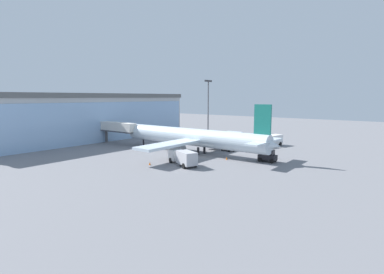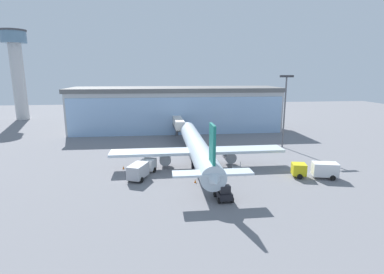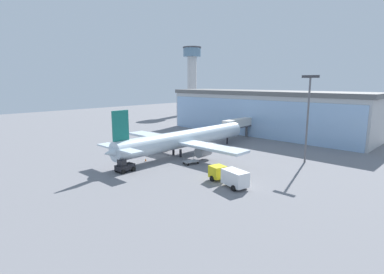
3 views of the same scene
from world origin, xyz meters
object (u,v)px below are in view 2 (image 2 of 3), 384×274
object	(u,v)px
baggage_cart	(236,169)
fuel_truck	(316,169)
safety_cone_wingtip	(123,168)
jet_bridge	(178,124)
apron_light_mast	(285,105)
safety_cone_nose	(195,181)
airplane	(197,148)
catering_truck	(142,169)
control_tower	(17,65)
pushback_tug	(224,193)

from	to	relation	value
baggage_cart	fuel_truck	bearing A→B (deg)	-96.25
fuel_truck	safety_cone_wingtip	bearing A→B (deg)	-0.64
baggage_cart	safety_cone_wingtip	world-z (taller)	baggage_cart
jet_bridge	apron_light_mast	size ratio (longest dim) A/B	0.71
safety_cone_nose	safety_cone_wingtip	bearing A→B (deg)	145.32
airplane	safety_cone_nose	size ratio (longest dim) A/B	71.33
safety_cone_wingtip	baggage_cart	bearing A→B (deg)	-10.81
safety_cone_wingtip	apron_light_mast	bearing A→B (deg)	18.76
apron_light_mast	safety_cone_nose	size ratio (longest dim) A/B	30.41
jet_bridge	safety_cone_wingtip	xyz separation A→B (m)	(-11.93, -23.93, -3.88)
catering_truck	baggage_cart	distance (m)	16.72
jet_bridge	airplane	bearing A→B (deg)	-176.51
catering_truck	safety_cone_wingtip	distance (m)	6.00
control_tower	apron_light_mast	xyz separation A→B (m)	(78.99, -52.37, -9.77)
jet_bridge	control_tower	xyz separation A→B (m)	(-55.25, 40.56, 15.68)
jet_bridge	catering_truck	xyz separation A→B (m)	(-8.41, -28.64, -2.69)
safety_cone_nose	safety_cone_wingtip	xyz separation A→B (m)	(-12.17, 8.42, 0.00)
jet_bridge	baggage_cart	bearing A→B (deg)	-164.47
apron_light_mast	safety_cone_wingtip	distance (m)	38.93
control_tower	apron_light_mast	bearing A→B (deg)	-33.54
safety_cone_wingtip	catering_truck	bearing A→B (deg)	-53.23
airplane	pushback_tug	bearing A→B (deg)	-174.42
apron_light_mast	pushback_tug	world-z (taller)	apron_light_mast
pushback_tug	safety_cone_nose	world-z (taller)	pushback_tug
safety_cone_nose	safety_cone_wingtip	size ratio (longest dim) A/B	1.00
control_tower	fuel_truck	world-z (taller)	control_tower
control_tower	safety_cone_wingtip	world-z (taller)	control_tower
catering_truck	fuel_truck	world-z (taller)	same
control_tower	airplane	distance (m)	87.08
airplane	apron_light_mast	bearing A→B (deg)	-62.28
pushback_tug	safety_cone_wingtip	distance (m)	21.71
apron_light_mast	catering_truck	bearing A→B (deg)	-152.37
apron_light_mast	fuel_truck	world-z (taller)	apron_light_mast
safety_cone_nose	jet_bridge	bearing A→B (deg)	90.41
fuel_truck	pushback_tug	bearing A→B (deg)	35.65
pushback_tug	safety_cone_wingtip	world-z (taller)	pushback_tug
fuel_truck	apron_light_mast	bearing A→B (deg)	-84.22
apron_light_mast	baggage_cart	xyz separation A→B (m)	(-15.49, -15.97, -9.56)
catering_truck	baggage_cart	xyz separation A→B (m)	(16.67, 0.86, -0.97)
apron_light_mast	safety_cone_nose	xyz separation A→B (m)	(-23.51, -20.54, -9.79)
pushback_tug	safety_cone_wingtip	size ratio (longest dim) A/B	5.98
catering_truck	fuel_truck	size ratio (longest dim) A/B	0.99
jet_bridge	fuel_truck	size ratio (longest dim) A/B	1.57
control_tower	safety_cone_nose	distance (m)	93.69
jet_bridge	safety_cone_nose	distance (m)	32.58
control_tower	pushback_tug	world-z (taller)	control_tower
pushback_tug	fuel_truck	bearing A→B (deg)	-71.48
baggage_cart	pushback_tug	bearing A→B (deg)	171.49
baggage_cart	control_tower	bearing A→B (deg)	57.57
jet_bridge	apron_light_mast	xyz separation A→B (m)	(23.74, -11.81, 5.91)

